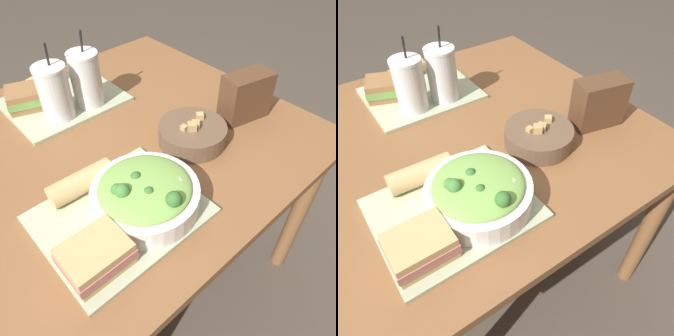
# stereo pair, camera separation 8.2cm
# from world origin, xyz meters

# --- Properties ---
(ground_plane) EXTENTS (12.00, 12.00, 0.00)m
(ground_plane) POSITION_xyz_m (0.00, 0.00, 0.00)
(ground_plane) COLOR #4C4238
(dining_table) EXTENTS (1.18, 1.02, 0.74)m
(dining_table) POSITION_xyz_m (0.00, 0.00, 0.64)
(dining_table) COLOR brown
(dining_table) RESTS_ON ground_plane
(tray_near) EXTENTS (0.37, 0.31, 0.01)m
(tray_near) POSITION_xyz_m (-0.14, -0.26, 0.74)
(tray_near) COLOR #B2BC99
(tray_near) RESTS_ON dining_table
(tray_far) EXTENTS (0.37, 0.31, 0.01)m
(tray_far) POSITION_xyz_m (0.01, 0.27, 0.74)
(tray_far) COLOR #B2BC99
(tray_far) RESTS_ON dining_table
(salad_bowl) EXTENTS (0.26, 0.26, 0.10)m
(salad_bowl) POSITION_xyz_m (-0.08, -0.28, 0.79)
(salad_bowl) COLOR white
(salad_bowl) RESTS_ON tray_near
(soup_bowl) EXTENTS (0.20, 0.20, 0.08)m
(soup_bowl) POSITION_xyz_m (0.19, -0.18, 0.77)
(soup_bowl) COLOR brown
(soup_bowl) RESTS_ON dining_table
(sandwich_near) EXTENTS (0.14, 0.11, 0.06)m
(sandwich_near) POSITION_xyz_m (-0.25, -0.34, 0.78)
(sandwich_near) COLOR tan
(sandwich_near) RESTS_ON tray_near
(baguette_near) EXTENTS (0.17, 0.06, 0.06)m
(baguette_near) POSITION_xyz_m (-0.16, -0.14, 0.78)
(baguette_near) COLOR tan
(baguette_near) RESTS_ON tray_near
(sandwich_far) EXTENTS (0.16, 0.15, 0.06)m
(sandwich_far) POSITION_xyz_m (-0.09, 0.31, 0.78)
(sandwich_far) COLOR olive
(sandwich_far) RESTS_ON tray_far
(baguette_far) EXTENTS (0.15, 0.10, 0.06)m
(baguette_far) POSITION_xyz_m (0.02, 0.40, 0.78)
(baguette_far) COLOR tan
(baguette_far) RESTS_ON tray_far
(drink_cup_dark) EXTENTS (0.10, 0.10, 0.24)m
(drink_cup_dark) POSITION_xyz_m (-0.04, 0.19, 0.83)
(drink_cup_dark) COLOR silver
(drink_cup_dark) RESTS_ON tray_far
(drink_cup_red) EXTENTS (0.10, 0.10, 0.24)m
(drink_cup_red) POSITION_xyz_m (0.07, 0.19, 0.83)
(drink_cup_red) COLOR silver
(drink_cup_red) RESTS_ON tray_far
(chip_bag) EXTENTS (0.17, 0.11, 0.15)m
(chip_bag) POSITION_xyz_m (0.40, -0.20, 0.81)
(chip_bag) COLOR brown
(chip_bag) RESTS_ON dining_table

